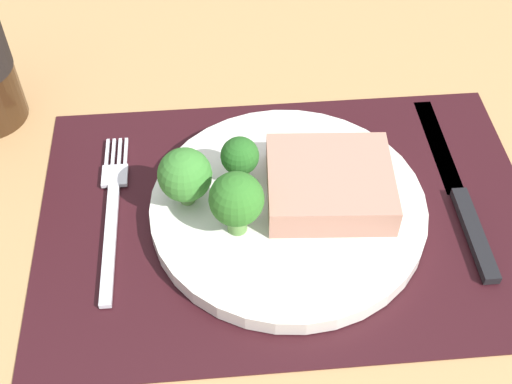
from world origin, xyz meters
TOP-DOWN VIEW (x-y plane):
  - ground_plane at (0.00, 0.00)cm, footprint 140.00×110.00cm
  - placemat at (0.00, 0.00)cm, footprint 44.52×30.19cm
  - plate at (0.00, 0.00)cm, footprint 24.45×24.45cm
  - steak at (3.67, 0.65)cm, footprint 11.49×10.45cm
  - broccoli_near_steak at (-4.66, -2.50)cm, footprint 4.58×4.58cm
  - broccoli_center at (-8.82, 1.04)cm, footprint 4.69×4.69cm
  - broccoli_back_left at (-4.02, 3.11)cm, footprint 3.43×3.43cm
  - fork at (-15.70, 1.42)cm, footprint 2.40×19.20cm
  - knife at (15.90, 0.53)cm, footprint 1.80×23.00cm

SIDE VIEW (x-z plane):
  - ground_plane at x=0.00cm, z-range -3.00..0.00cm
  - placemat at x=0.00cm, z-range 0.00..0.30cm
  - fork at x=-15.70cm, z-range 0.30..0.80cm
  - knife at x=15.90cm, z-range 0.20..1.00cm
  - plate at x=0.00cm, z-range 0.30..1.90cm
  - steak at x=3.67cm, z-range 1.90..4.82cm
  - broccoli_back_left at x=-4.02cm, z-range 2.34..7.12cm
  - broccoli_center at x=-8.82cm, z-range 2.32..7.95cm
  - broccoli_near_steak at x=-4.66cm, z-range 2.52..8.65cm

